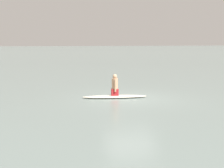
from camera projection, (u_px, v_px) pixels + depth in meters
ground_plane at (131, 98)px, 15.16m from camera, size 400.00×400.00×0.00m
surfboard at (115, 97)px, 15.27m from camera, size 1.12×3.20×0.12m
person_paddler at (115, 86)px, 15.20m from camera, size 0.46×0.38×1.03m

